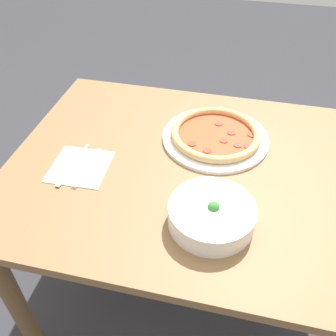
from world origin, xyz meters
TOP-DOWN VIEW (x-y plane):
  - ground_plane at (0.00, 0.00)m, footprint 8.00×8.00m
  - dining_table at (0.00, 0.00)m, footprint 1.17×0.88m
  - pizza at (-0.04, -0.15)m, footprint 0.36×0.36m
  - bowl at (-0.07, 0.21)m, footprint 0.23×0.23m
  - napkin at (0.35, 0.08)m, footprint 0.18×0.18m
  - fork at (0.32, 0.08)m, footprint 0.02×0.19m
  - knife at (0.37, 0.07)m, footprint 0.02×0.20m

SIDE VIEW (x-z plane):
  - ground_plane at x=0.00m, z-range 0.00..0.00m
  - dining_table at x=0.00m, z-range 0.26..1.00m
  - napkin at x=0.35m, z-range 0.74..0.74m
  - knife at x=0.37m, z-range 0.74..0.75m
  - fork at x=0.32m, z-range 0.74..0.75m
  - pizza at x=-0.04m, z-range 0.74..0.78m
  - bowl at x=-0.07m, z-range 0.74..0.81m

